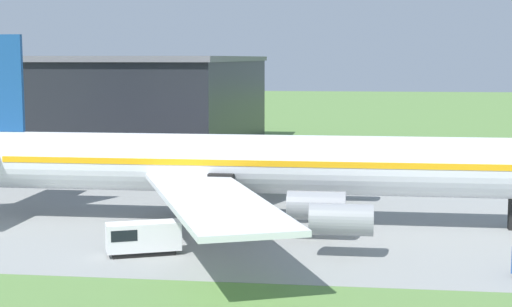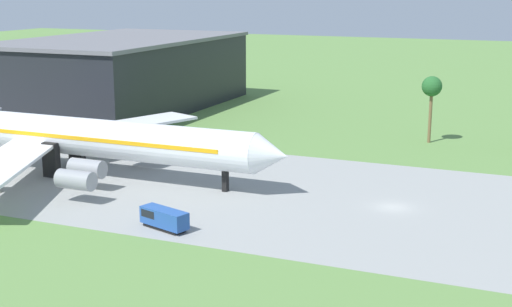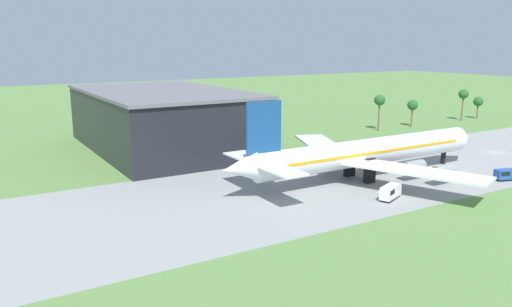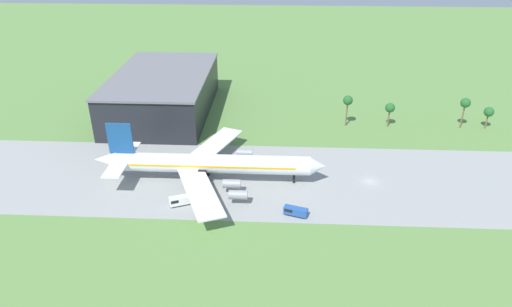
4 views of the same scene
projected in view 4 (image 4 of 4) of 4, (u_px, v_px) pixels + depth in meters
The scene contains 7 objects.
ground_plane at pixel (370, 182), 136.74m from camera, with size 600.00×600.00×0.00m, color #5B8442.
taxiway_strip at pixel (370, 182), 136.73m from camera, with size 320.00×44.00×0.02m.
jet_airliner at pixel (209, 164), 134.78m from camera, with size 68.75×55.77×18.18m.
baggage_tug at pixel (295, 211), 120.83m from camera, with size 6.68×3.82×2.39m.
catering_van at pixel (180, 201), 125.03m from camera, with size 6.26×4.13×2.68m.
terminal_building at pixel (163, 93), 181.71m from camera, with size 36.72×61.20×16.14m.
palm_tree_row at pixel (423, 106), 167.99m from camera, with size 55.51×3.60×12.02m.
Camera 4 is at (-28.33, -118.77, 70.95)m, focal length 32.00 mm.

